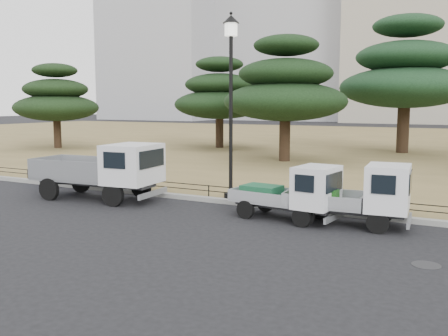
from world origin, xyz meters
The scene contains 14 objects.
ground centered at (0.00, 0.00, 0.00)m, with size 220.00×220.00×0.00m, color black.
lawn centered at (0.00, 30.60, 0.07)m, with size 120.00×56.00×0.15m, color olive.
curb centered at (0.00, 2.60, 0.08)m, with size 120.00×0.25×0.16m, color gray.
truck_large centered at (-4.37, 1.20, 1.11)m, with size 4.72×2.18×2.00m.
truck_kei_front centered at (2.57, 1.35, 0.81)m, with size 3.21×1.64×1.63m.
truck_kei_rear centered at (4.37, 1.55, 0.87)m, with size 3.42×1.70×1.74m.
street_lamp centered at (-0.22, 2.90, 4.28)m, with size 0.55×0.55×6.11m.
pipe_fence centered at (0.00, 2.75, 0.44)m, with size 38.00×0.04×0.40m.
tarp_pile centered at (-8.51, 3.09, 0.57)m, with size 1.86×1.60×1.05m.
manhole centered at (6.50, -1.20, 0.01)m, with size 0.60×0.60×0.01m, color #2D2D30.
pine_west_far centered at (-20.38, 14.41, 3.67)m, with size 6.04×6.04×6.11m.
pine_west_near centered at (-10.01, 20.19, 3.96)m, with size 6.60×6.60×6.60m.
pine_center_left centered at (-2.61, 14.22, 4.17)m, with size 6.85×6.85×6.97m.
pine_center_right centered at (2.52, 22.39, 5.29)m, with size 8.36×8.36×8.87m.
Camera 1 is at (7.48, -12.11, 3.37)m, focal length 40.00 mm.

